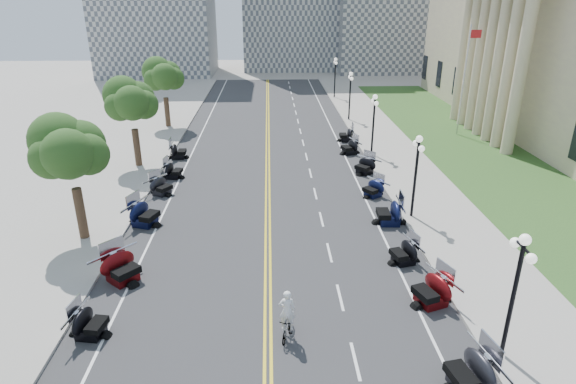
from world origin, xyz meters
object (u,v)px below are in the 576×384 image
object	(u,v)px
bicycle	(287,326)
cyclist_rider	(287,297)
motorcycle_n_3	(471,370)
flagpole	(464,82)

from	to	relation	value
bicycle	cyclist_rider	size ratio (longest dim) A/B	0.91
motorcycle_n_3	bicycle	distance (m)	6.73
flagpole	motorcycle_n_3	xyz separation A→B (m)	(-11.19, -31.44, -4.23)
bicycle	cyclist_rider	xyz separation A→B (m)	(0.00, 0.00, 1.36)
flagpole	bicycle	xyz separation A→B (m)	(-17.25, -28.53, -4.52)
flagpole	motorcycle_n_3	world-z (taller)	flagpole
flagpole	bicycle	distance (m)	33.64
motorcycle_n_3	bicycle	xyz separation A→B (m)	(-6.06, 2.91, -0.29)
motorcycle_n_3	bicycle	world-z (taller)	motorcycle_n_3
motorcycle_n_3	cyclist_rider	world-z (taller)	cyclist_rider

